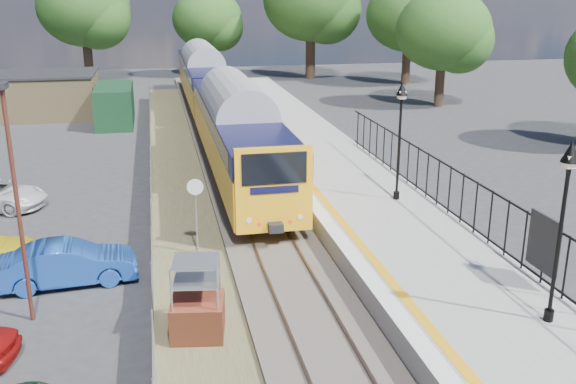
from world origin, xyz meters
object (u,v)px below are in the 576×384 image
object	(u,v)px
carpark_lamp	(16,190)
victorian_lamp_north	(401,114)
victorian_lamp_south	(566,191)
speed_sign	(196,204)
train	(216,95)
brick_plinth	(197,300)
car_blue	(69,264)

from	to	relation	value
carpark_lamp	victorian_lamp_north	bearing A→B (deg)	23.50
victorian_lamp_south	speed_sign	bearing A→B (deg)	135.44
victorian_lamp_south	victorian_lamp_north	world-z (taller)	same
train	victorian_lamp_north	bearing A→B (deg)	-73.84
train	brick_plinth	distance (m)	25.90
victorian_lamp_north	carpark_lamp	xyz separation A→B (m)	(-12.81, -5.57, -0.51)
speed_sign	carpark_lamp	xyz separation A→B (m)	(-4.85, -3.61, 1.91)
brick_plinth	speed_sign	xyz separation A→B (m)	(0.37, 5.44, 0.82)
victorian_lamp_south	victorian_lamp_north	distance (m)	10.00
speed_sign	victorian_lamp_south	bearing A→B (deg)	-34.85
carpark_lamp	brick_plinth	bearing A→B (deg)	-22.19
brick_plinth	train	bearing A→B (deg)	83.26
brick_plinth	speed_sign	bearing A→B (deg)	86.06
train	carpark_lamp	world-z (taller)	carpark_lamp
victorian_lamp_north	carpark_lamp	bearing A→B (deg)	-156.50
brick_plinth	speed_sign	world-z (taller)	speed_sign
victorian_lamp_south	train	distance (m)	28.88
victorian_lamp_south	carpark_lamp	world-z (taller)	carpark_lamp
victorian_lamp_south	train	size ratio (longest dim) A/B	0.11
brick_plinth	victorian_lamp_south	bearing A→B (deg)	-16.94
victorian_lamp_south	speed_sign	world-z (taller)	victorian_lamp_south
train	carpark_lamp	size ratio (longest dim) A/B	6.19
brick_plinth	carpark_lamp	xyz separation A→B (m)	(-4.48, 1.83, 2.73)
car_blue	victorian_lamp_north	bearing A→B (deg)	-79.28
car_blue	brick_plinth	bearing A→B (deg)	-142.31
train	brick_plinth	size ratio (longest dim) A/B	18.55
victorian_lamp_south	brick_plinth	world-z (taller)	victorian_lamp_south
brick_plinth	car_blue	bearing A→B (deg)	132.72
victorian_lamp_north	speed_sign	xyz separation A→B (m)	(-7.96, -1.96, -2.42)
train	car_blue	world-z (taller)	train
brick_plinth	carpark_lamp	distance (m)	5.55
train	car_blue	xyz separation A→B (m)	(-6.74, -21.68, -1.66)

